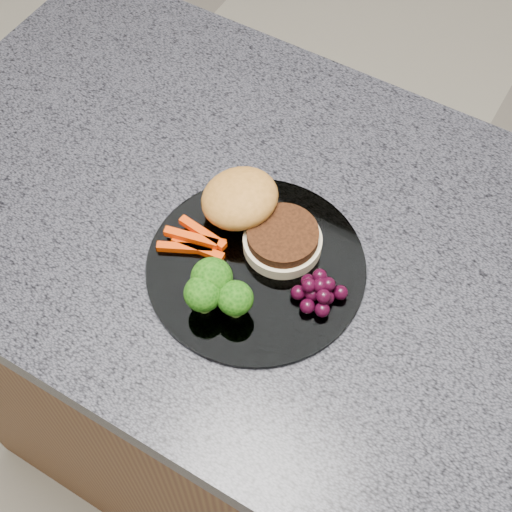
% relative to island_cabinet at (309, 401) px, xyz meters
% --- Properties ---
extents(island_cabinet, '(1.20, 0.60, 0.86)m').
position_rel_island_cabinet_xyz_m(island_cabinet, '(0.00, 0.00, 0.00)').
color(island_cabinet, brown).
rests_on(island_cabinet, ground).
extents(countertop, '(1.20, 0.60, 0.04)m').
position_rel_island_cabinet_xyz_m(countertop, '(0.00, 0.00, 0.45)').
color(countertop, '#44444D').
rests_on(countertop, island_cabinet).
extents(plate, '(0.26, 0.26, 0.01)m').
position_rel_island_cabinet_xyz_m(plate, '(-0.07, -0.06, 0.47)').
color(plate, white).
rests_on(plate, countertop).
extents(burger, '(0.16, 0.11, 0.05)m').
position_rel_island_cabinet_xyz_m(burger, '(-0.10, -0.01, 0.50)').
color(burger, beige).
rests_on(burger, plate).
extents(carrot_sticks, '(0.08, 0.05, 0.02)m').
position_rel_island_cabinet_xyz_m(carrot_sticks, '(-0.15, -0.07, 0.48)').
color(carrot_sticks, '#D53603').
rests_on(carrot_sticks, plate).
extents(broccoli, '(0.08, 0.07, 0.06)m').
position_rel_island_cabinet_xyz_m(broccoli, '(-0.09, -0.13, 0.51)').
color(broccoli, olive).
rests_on(broccoli, plate).
extents(grape_bunch, '(0.06, 0.05, 0.03)m').
position_rel_island_cabinet_xyz_m(grape_bunch, '(0.01, -0.06, 0.49)').
color(grape_bunch, black).
rests_on(grape_bunch, plate).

